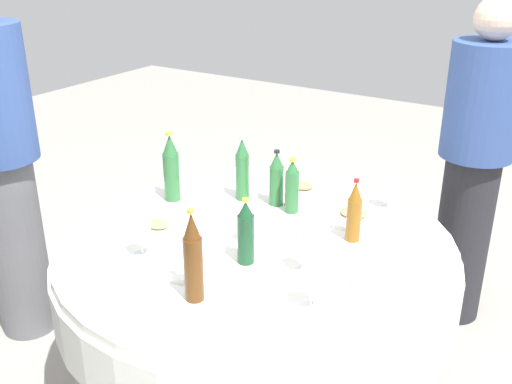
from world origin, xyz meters
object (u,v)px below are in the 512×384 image
Objects in this scene: bottle_green_inner at (171,169)px; wine_glass_south at (252,217)px; person_east at (474,163)px; plate_far at (158,227)px; bottle_green_left at (292,187)px; wine_glass_inner at (390,186)px; bottle_brown_front at (193,259)px; bottle_dark_green_south at (246,233)px; wine_glass_outer at (312,281)px; person_rear at (2,160)px; bottle_green_rear at (242,170)px; plate_west at (383,287)px; dining_table at (256,270)px; wine_glass_far at (141,232)px; wine_glass_left at (304,245)px; plate_right at (353,216)px; bottle_green_outer at (276,180)px; plate_near at (302,188)px; bottle_amber_east at (354,213)px.

bottle_green_inner reaches higher than wine_glass_south.
plate_far is at bearing -99.54° from person_east.
bottle_green_left reaches higher than wine_glass_inner.
bottle_brown_front is at bearing -80.11° from person_east.
bottle_green_inner reaches higher than bottle_dark_green_south.
wine_glass_inner is at bearing 94.04° from wine_glass_outer.
person_rear is (-1.55, -0.77, 0.05)m from wine_glass_inner.
bottle_green_rear is 1.45× the size of plate_west.
wine_glass_far reaches higher than dining_table.
plate_far is 0.12× the size of person_rear.
bottle_brown_front is at bearing -111.27° from person_rear.
person_rear is at bearing -175.67° from wine_glass_left.
plate_west is at bearing -8.27° from dining_table.
person_east is (0.57, 0.75, -0.02)m from bottle_green_left.
bottle_green_left is at bearing 123.54° from wine_glass_left.
wine_glass_outer is at bearing -77.66° from plate_right.
wine_glass_south is at bearing -88.80° from bottle_green_left.
dining_table is 0.47m from plate_right.
bottle_green_rear is 1.17× the size of bottle_dark_green_south.
wine_glass_left is at bearing 20.82° from wine_glass_far.
wine_glass_outer reaches higher than plate_right.
bottle_green_left is at bearing 0.06° from bottle_green_rear.
wine_glass_inner is at bearing 27.48° from bottle_green_outer.
bottle_dark_green_south reaches higher than bottle_green_left.
wine_glass_inner is at bearing 4.63° from plate_near.
bottle_green_inner is at bearing -74.47° from person_rear.
wine_glass_south is 1.17× the size of wine_glass_far.
bottle_green_left is at bearing -98.30° from person_east.
bottle_green_left is at bearing 91.20° from wine_glass_south.
wine_glass_inner is 1.10× the size of wine_glass_far.
bottle_dark_green_south is 0.14m from wine_glass_south.
bottle_amber_east is 1.25× the size of plate_west.
wine_glass_outer is 0.08× the size of person_east.
dining_table is 5.00× the size of bottle_green_inner.
plate_far is at bearing -135.63° from wine_glass_inner.
bottle_green_rear is 0.91× the size of bottle_brown_front.
dining_table is 0.38m from bottle_green_left.
wine_glass_south is at bearing -17.01° from bottle_green_inner.
bottle_green_outer is 1.24m from person_rear.
bottle_green_rear reaches higher than wine_glass_south.
wine_glass_inner is at bearing 63.61° from plate_right.
person_east is (0.23, 0.49, -0.01)m from wine_glass_inner.
wine_glass_far is at bearing -107.26° from person_rear.
wine_glass_inner is (-0.06, 0.84, 0.01)m from wine_glass_outer.
bottle_dark_green_south is 1.94× the size of wine_glass_far.
bottle_green_outer is (-0.42, 0.13, -0.00)m from bottle_amber_east.
wine_glass_inner is at bearing 26.72° from bottle_green_inner.
bottle_dark_green_south is (0.58, -0.29, -0.03)m from bottle_green_inner.
bottle_green_outer is 0.57m from wine_glass_left.
bottle_green_inner reaches higher than bottle_amber_east.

